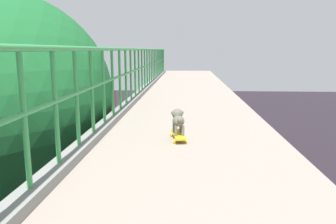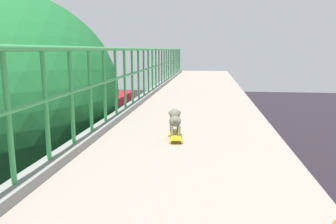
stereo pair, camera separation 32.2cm
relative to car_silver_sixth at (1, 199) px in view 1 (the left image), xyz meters
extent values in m
cylinder|color=green|center=(7.31, -11.34, 6.28)|extent=(0.04, 0.04, 1.07)
cylinder|color=green|center=(7.31, -10.75, 6.28)|extent=(0.04, 0.04, 1.07)
cylinder|color=green|center=(7.31, -10.16, 6.28)|extent=(0.04, 0.04, 1.07)
cylinder|color=green|center=(7.31, -9.56, 6.28)|extent=(0.04, 0.04, 1.07)
cylinder|color=green|center=(7.31, -8.97, 6.28)|extent=(0.04, 0.04, 1.07)
cylinder|color=green|center=(7.31, -8.38, 6.28)|extent=(0.04, 0.04, 1.07)
cylinder|color=green|center=(7.31, -7.79, 6.28)|extent=(0.04, 0.04, 1.07)
cylinder|color=green|center=(7.31, -7.19, 6.28)|extent=(0.04, 0.04, 1.07)
cylinder|color=green|center=(7.31, -6.60, 6.28)|extent=(0.04, 0.04, 1.07)
cylinder|color=green|center=(7.31, -6.01, 6.28)|extent=(0.04, 0.04, 1.07)
cylinder|color=green|center=(7.31, -5.42, 6.28)|extent=(0.04, 0.04, 1.07)
cylinder|color=green|center=(7.31, -4.82, 6.28)|extent=(0.04, 0.04, 1.07)
cylinder|color=green|center=(7.31, -4.23, 6.28)|extent=(0.04, 0.04, 1.07)
cylinder|color=green|center=(7.31, -3.64, 6.28)|extent=(0.04, 0.04, 1.07)
cylinder|color=green|center=(7.31, -3.05, 6.28)|extent=(0.04, 0.04, 1.07)
cylinder|color=green|center=(7.31, -2.46, 6.28)|extent=(0.04, 0.04, 1.07)
cylinder|color=green|center=(7.31, -1.86, 6.28)|extent=(0.04, 0.04, 1.07)
cylinder|color=green|center=(7.31, -1.27, 6.28)|extent=(0.04, 0.04, 1.07)
cylinder|color=green|center=(7.31, -0.68, 6.28)|extent=(0.04, 0.04, 1.07)
cylinder|color=green|center=(7.31, -0.09, 6.28)|extent=(0.04, 0.04, 1.07)
cylinder|color=green|center=(7.31, 0.51, 6.28)|extent=(0.04, 0.04, 1.07)
cylinder|color=green|center=(7.31, 1.10, 6.28)|extent=(0.04, 0.04, 1.07)
cylinder|color=green|center=(7.31, 1.69, 6.28)|extent=(0.04, 0.04, 1.07)
cylinder|color=green|center=(7.31, 2.28, 6.28)|extent=(0.04, 0.04, 1.07)
cylinder|color=green|center=(7.31, 2.88, 6.28)|extent=(0.04, 0.04, 1.07)
cylinder|color=green|center=(7.31, 3.47, 6.28)|extent=(0.04, 0.04, 1.07)
cube|color=#1E232B|center=(3.68, -2.59, 0.54)|extent=(1.38, 1.93, 0.55)
cube|color=silver|center=(3.68, -2.59, 0.88)|extent=(0.36, 0.16, 0.12)
cylinder|color=black|center=(4.46, -1.10, -0.37)|extent=(0.21, 0.70, 0.70)
cylinder|color=black|center=(2.89, -1.10, -0.37)|extent=(0.21, 0.70, 0.70)
cube|color=#B7BBC1|center=(0.00, -0.07, -0.13)|extent=(1.76, 4.11, 0.72)
cube|color=#1E232B|center=(0.00, 0.23, 0.50)|extent=(1.59, 1.95, 0.54)
cylinder|color=black|center=(0.84, -1.41, -0.37)|extent=(0.23, 0.69, 0.69)
cylinder|color=black|center=(0.84, 1.27, -0.37)|extent=(0.23, 0.69, 0.69)
cylinder|color=black|center=(-0.84, 1.27, -0.37)|extent=(0.23, 0.69, 0.69)
cube|color=black|center=(3.68, 3.22, -0.21)|extent=(1.85, 4.09, 0.57)
cube|color=#1E232B|center=(3.68, 2.87, 0.36)|extent=(1.64, 1.67, 0.57)
cylinder|color=black|center=(4.57, 4.42, -0.40)|extent=(0.21, 0.62, 0.62)
cylinder|color=black|center=(2.79, 4.42, -0.40)|extent=(0.21, 0.62, 0.62)
cylinder|color=black|center=(4.57, 2.02, -0.40)|extent=(0.21, 0.62, 0.62)
cylinder|color=black|center=(2.79, 2.02, -0.40)|extent=(0.21, 0.62, 0.62)
cube|color=#B5121E|center=(0.07, 13.24, 1.14)|extent=(2.48, 11.20, 3.15)
cube|color=black|center=(0.07, 13.24, 1.69)|extent=(2.50, 10.30, 0.70)
cylinder|color=black|center=(1.26, 17.16, -0.24)|extent=(0.28, 0.96, 0.96)
cylinder|color=black|center=(-1.12, 17.16, -0.24)|extent=(0.28, 0.96, 0.96)
cylinder|color=black|center=(1.26, 10.17, -0.24)|extent=(0.28, 0.96, 0.96)
cylinder|color=black|center=(-1.12, 10.17, -0.24)|extent=(0.28, 0.96, 0.96)
cube|color=gold|center=(8.42, -9.53, 5.72)|extent=(0.21, 0.53, 0.02)
cylinder|color=yellow|center=(8.47, -9.35, 5.68)|extent=(0.03, 0.06, 0.06)
cylinder|color=yellow|center=(8.32, -9.37, 5.68)|extent=(0.03, 0.06, 0.06)
cylinder|color=yellow|center=(8.53, -9.68, 5.68)|extent=(0.03, 0.06, 0.06)
cylinder|color=yellow|center=(8.38, -9.70, 5.68)|extent=(0.03, 0.06, 0.06)
cylinder|color=#646252|center=(8.45, -9.43, 5.79)|extent=(0.04, 0.04, 0.13)
cylinder|color=#646252|center=(8.36, -9.45, 5.79)|extent=(0.04, 0.04, 0.13)
cylinder|color=#646252|center=(8.49, -9.63, 5.79)|extent=(0.04, 0.04, 0.13)
cylinder|color=#646252|center=(8.39, -9.65, 5.79)|extent=(0.04, 0.04, 0.13)
ellipsoid|color=#646252|center=(8.42, -9.54, 5.90)|extent=(0.19, 0.29, 0.14)
sphere|color=#646252|center=(8.41, -9.43, 5.97)|extent=(0.14, 0.14, 0.14)
ellipsoid|color=#676E46|center=(8.40, -9.37, 5.96)|extent=(0.06, 0.07, 0.04)
sphere|color=#646252|center=(8.46, -9.42, 5.99)|extent=(0.06, 0.06, 0.06)
sphere|color=#646252|center=(8.35, -9.44, 5.99)|extent=(0.06, 0.06, 0.06)
sphere|color=#646252|center=(8.45, -9.68, 5.94)|extent=(0.07, 0.07, 0.07)
camera|label=1|loc=(8.53, -13.68, 6.81)|focal=35.06mm
camera|label=2|loc=(8.85, -13.65, 6.81)|focal=35.06mm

